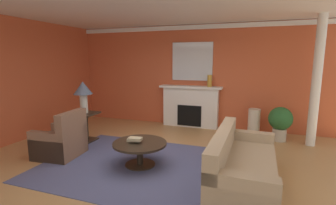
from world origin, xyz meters
The scene contains 19 objects.
ground_plane centered at (0.00, 0.00, 0.00)m, with size 9.27×9.27×0.00m, color tan.
wall_fireplace centered at (0.00, 2.97, 1.46)m, with size 7.73×0.12×2.93m, color #C65633.
wall_window centered at (-3.63, 0.30, 1.46)m, with size 0.12×6.43×2.93m, color #C65633.
ceiling_panel centered at (0.00, 0.30, 2.96)m, with size 7.73×6.43×0.06m, color white.
crown_moulding centered at (0.00, 2.89, 2.85)m, with size 7.73×0.08×0.12m, color white.
area_rug centered at (-0.20, -0.22, 0.01)m, with size 3.58×2.71×0.01m, color #4C517A.
fireplace centered at (0.00, 2.76, 0.57)m, with size 1.80×0.35×1.20m.
mantel_mirror centered at (0.00, 2.88, 1.90)m, with size 1.18×0.04×1.08m, color silver.
sofa centered at (1.62, -0.37, 0.30)m, with size 0.94×2.12×0.85m.
armchair_near_window centered at (-1.91, -0.34, 0.31)m, with size 0.86×0.86×0.95m.
coffee_table centered at (-0.20, -0.22, 0.34)m, with size 1.00×1.00×0.45m.
side_table centered at (-2.06, 0.62, 0.40)m, with size 0.56×0.56×0.70m.
table_lamp centered at (-2.06, 0.62, 1.22)m, with size 0.44×0.44×0.75m.
vase_tall_corner centered at (1.77, 2.46, 0.35)m, with size 0.30×0.30×0.70m, color beige.
vase_mantel_right centered at (0.55, 2.71, 1.37)m, with size 0.13×0.13×0.33m, color #B7892D.
book_red_cover centered at (-0.34, -0.17, 0.48)m, with size 0.24×0.17×0.05m, color tan.
book_art_folio centered at (-0.26, -0.28, 0.53)m, with size 0.23×0.15×0.05m, color tan.
potted_plant centered at (2.37, 2.22, 0.49)m, with size 0.56×0.56×0.83m.
column_white centered at (3.03, 2.10, 1.46)m, with size 0.20×0.20×2.93m, color white.
Camera 1 is at (1.76, -4.20, 1.97)m, focal length 26.66 mm.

